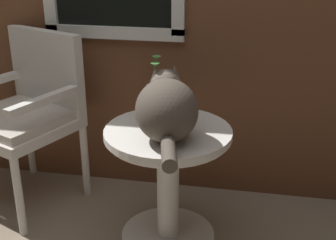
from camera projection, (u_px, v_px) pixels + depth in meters
wicker_side_table at (168, 166)px, 2.30m from camera, size 0.62×0.62×0.63m
wicker_chair at (28, 108)px, 2.65m from camera, size 0.71×0.71×0.99m
cat at (167, 108)px, 2.08m from camera, size 0.35×0.65×0.29m
pewter_vase_with_ivy at (154, 101)px, 2.33m from camera, size 0.12×0.15×0.31m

